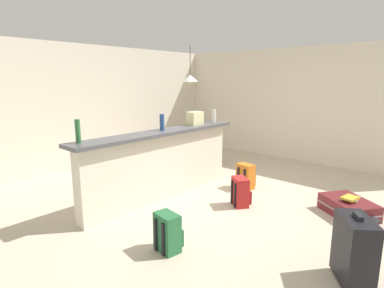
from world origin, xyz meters
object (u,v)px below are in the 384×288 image
backpack_red (241,192)px  bottle_blue (162,122)px  suitcase_upright_black (354,250)px  dining_table (187,133)px  dining_chair_near_partition (204,143)px  bottle_green (78,131)px  backpack_orange (246,177)px  suitcase_flat_maroon (348,207)px  grocery_bag (195,118)px  bottle_white (214,116)px  pendant_lamp (190,78)px  book_stack (351,198)px  backpack_green (168,233)px

backpack_red → bottle_blue: bearing=114.4°
suitcase_upright_black → bottle_blue: bearing=83.1°
dining_table → dining_chair_near_partition: bearing=-96.8°
bottle_green → backpack_orange: 2.82m
bottle_green → bottle_blue: bottle_green is taller
dining_table → suitcase_upright_black: dining_table is taller
bottle_green → dining_table: (3.12, 1.11, -0.55)m
backpack_orange → dining_table: bearing=72.5°
suitcase_flat_maroon → backpack_orange: size_ratio=2.07×
bottle_green → grocery_bag: bearing=-0.7°
suitcase_flat_maroon → bottle_white: bearing=89.2°
suitcase_upright_black → backpack_red: size_ratio=1.60×
bottle_white → pendant_lamp: 1.42m
suitcase_upright_black → grocery_bag: bearing=68.7°
dining_table → book_stack: bearing=-99.7°
grocery_bag → backpack_orange: bearing=-61.9°
suitcase_flat_maroon → backpack_green: size_ratio=2.07×
pendant_lamp → bottle_blue: bearing=-149.5°
dining_table → suitcase_upright_black: (-2.13, -3.99, -0.32)m
suitcase_flat_maroon → backpack_red: 1.46m
suitcase_flat_maroon → suitcase_upright_black: 1.62m
dining_chair_near_partition → backpack_orange: size_ratio=2.21×
bottle_white → grocery_bag: size_ratio=0.87×
bottle_blue → suitcase_flat_maroon: (1.19, -2.38, -1.07)m
backpack_orange → bottle_white: bearing=86.8°
book_stack → pendant_lamp: bearing=79.7°
dining_chair_near_partition → backpack_red: 2.11m
backpack_green → suitcase_upright_black: 1.79m
bottle_blue → backpack_red: bottle_blue is taller
suitcase_upright_black → backpack_orange: bearing=53.6°
dining_table → backpack_red: bearing=-119.7°
dining_table → suitcase_flat_maroon: 3.62m
bottle_green → backpack_red: size_ratio=0.69×
backpack_orange → book_stack: 1.64m
bottle_white → book_stack: bottle_white is taller
suitcase_upright_black → suitcase_flat_maroon: bearing=16.5°
suitcase_flat_maroon → backpack_red: size_ratio=2.07×
bottle_blue → dining_table: size_ratio=0.22×
bottle_green → suitcase_flat_maroon: bearing=-43.8°
pendant_lamp → suitcase_upright_black: (-2.16, -3.91, -1.50)m
bottle_blue → backpack_green: bearing=-131.3°
bottle_blue → pendant_lamp: pendant_lamp is taller
backpack_green → grocery_bag: bearing=33.8°
bottle_blue → dining_chair_near_partition: size_ratio=0.26×
grocery_bag → dining_table: (1.02, 1.14, -0.52)m
bottle_green → suitcase_upright_black: 3.17m
dining_chair_near_partition → suitcase_upright_black: bearing=-121.1°
dining_chair_near_partition → backpack_green: size_ratio=2.21×
backpack_green → backpack_orange: bearing=11.1°
dining_table → backpack_orange: (-0.60, -1.91, -0.44)m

